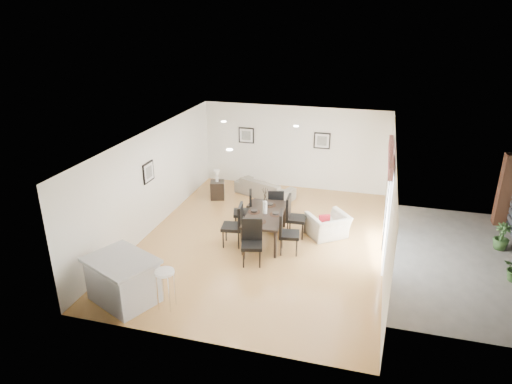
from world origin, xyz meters
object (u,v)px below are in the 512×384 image
(side_table, at_px, (217,190))
(bar_stool, at_px, (165,276))
(dining_chair_enear, at_px, (286,230))
(armchair, at_px, (328,226))
(coffee_table, at_px, (264,210))
(dining_chair_wnear, at_px, (236,223))
(sofa, at_px, (265,188))
(dining_table, at_px, (265,216))
(dining_chair_head, at_px, (252,239))
(kitchen_island, at_px, (123,280))
(dining_chair_wfar, at_px, (246,209))
(dining_chair_efar, at_px, (293,214))
(dining_chair_foot, at_px, (276,204))

(side_table, bearing_deg, bar_stool, -80.30)
(dining_chair_enear, bearing_deg, armchair, -48.10)
(coffee_table, bearing_deg, bar_stool, -95.94)
(dining_chair_wnear, relative_size, side_table, 1.95)
(sofa, bearing_deg, dining_table, 126.96)
(sofa, height_order, dining_chair_head, dining_chair_head)
(kitchen_island, relative_size, bar_stool, 1.99)
(kitchen_island, bearing_deg, dining_chair_wfar, 93.18)
(dining_table, bearing_deg, sofa, 99.67)
(coffee_table, bearing_deg, dining_chair_enear, -58.28)
(dining_chair_efar, relative_size, side_table, 1.93)
(dining_chair_wfar, height_order, dining_chair_head, dining_chair_wfar)
(armchair, distance_m, kitchen_island, 5.33)
(side_table, distance_m, kitchen_island, 5.58)
(dining_chair_head, relative_size, dining_chair_foot, 1.10)
(dining_chair_wnear, bearing_deg, dining_chair_wfar, 172.09)
(dining_chair_foot, distance_m, side_table, 2.45)
(dining_chair_head, bearing_deg, side_table, 107.05)
(dining_table, bearing_deg, kitchen_island, -127.40)
(sofa, bearing_deg, kitchen_island, 100.20)
(sofa, distance_m, coffee_table, 1.53)
(sofa, height_order, dining_chair_efar, dining_chair_efar)
(dining_table, distance_m, coffee_table, 1.55)
(sofa, distance_m, dining_chair_wnear, 3.36)
(armchair, bearing_deg, dining_chair_wfar, -33.07)
(coffee_table, xyz_separation_m, side_table, (-1.73, 0.88, 0.10))
(dining_chair_wfar, relative_size, dining_chair_enear, 1.02)
(armchair, height_order, bar_stool, bar_stool)
(side_table, distance_m, bar_stool, 5.67)
(dining_chair_efar, bearing_deg, dining_chair_head, 155.38)
(dining_chair_foot, distance_m, bar_stool, 4.56)
(bar_stool, bearing_deg, dining_chair_head, 62.18)
(dining_chair_wnear, relative_size, dining_chair_wfar, 1.02)
(kitchen_island, bearing_deg, dining_table, 81.82)
(sofa, distance_m, dining_chair_wfar, 2.45)
(dining_chair_foot, height_order, bar_stool, dining_chair_foot)
(dining_table, distance_m, dining_chair_wnear, 0.77)
(dining_chair_wfar, distance_m, dining_chair_efar, 1.27)
(coffee_table, bearing_deg, dining_chair_efar, -40.40)
(dining_chair_wfar, xyz_separation_m, kitchen_island, (-1.46, -3.75, -0.12))
(dining_chair_wfar, xyz_separation_m, dining_chair_head, (0.61, -1.60, -0.01))
(dining_chair_wfar, bearing_deg, dining_chair_head, 4.77)
(dining_chair_head, bearing_deg, dining_chair_enear, 30.39)
(dining_chair_wfar, relative_size, dining_chair_foot, 1.11)
(dining_chair_wnear, distance_m, kitchen_island, 3.19)
(dining_chair_head, bearing_deg, kitchen_island, -148.30)
(sofa, relative_size, dining_chair_enear, 1.81)
(coffee_table, xyz_separation_m, bar_stool, (-0.78, -4.69, 0.54))
(dining_table, xyz_separation_m, dining_chair_enear, (0.63, -0.47, -0.09))
(dining_chair_wfar, xyz_separation_m, bar_stool, (-0.52, -3.75, 0.12))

